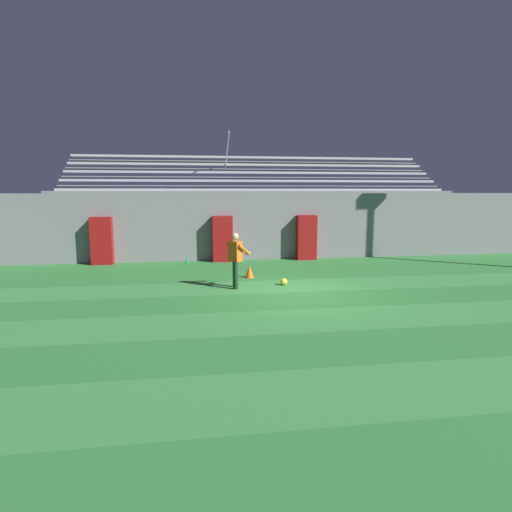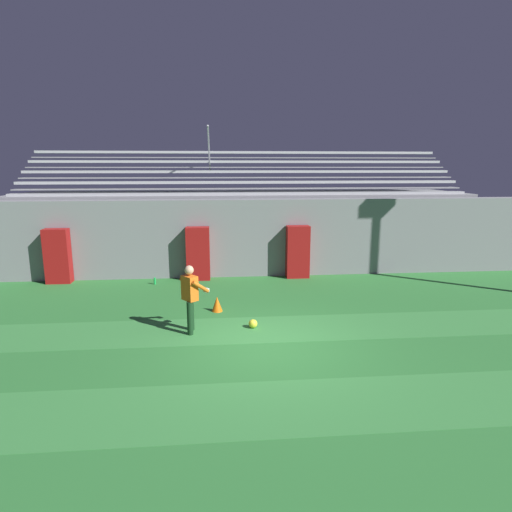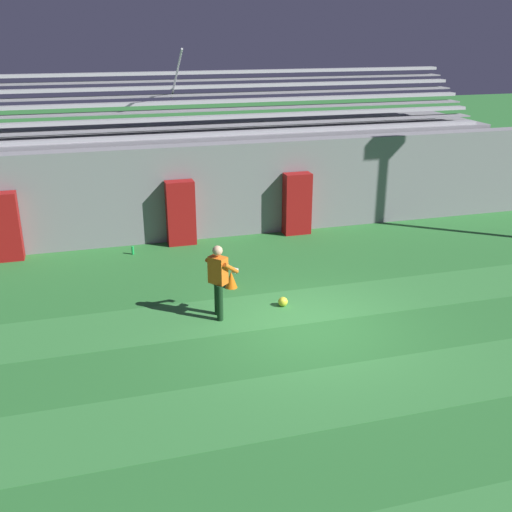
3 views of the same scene
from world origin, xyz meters
name	(u,v)px [view 3 (image 3 of 3)]	position (x,y,z in m)	size (l,w,h in m)	color
ground_plane	(310,327)	(0.00, 0.00, 0.00)	(80.00, 80.00, 0.00)	#2D7533
turf_stripe_mid	(360,390)	(0.00, -2.49, 0.00)	(28.00, 1.75, 0.01)	#38843D
turf_stripe_far	(294,307)	(0.00, 1.01, 0.00)	(28.00, 1.75, 0.01)	#38843D
back_wall	(236,189)	(0.00, 6.50, 1.40)	(24.00, 0.60, 2.80)	gray
padding_pillar_gate_left	(181,213)	(-1.78, 5.95, 0.94)	(0.82, 0.44, 1.89)	maroon
padding_pillar_gate_right	(297,204)	(1.78, 5.95, 0.94)	(0.82, 0.44, 1.89)	maroon
padding_pillar_far_left	(4,227)	(-6.57, 5.95, 0.94)	(0.82, 0.44, 1.89)	maroon
bleacher_stand	(219,169)	(0.00, 8.84, 1.50)	(18.00, 4.05, 5.43)	gray
goalkeeper	(219,277)	(-1.75, 0.98, 0.95)	(0.73, 0.74, 1.67)	#143319
soccer_ball	(283,302)	(-0.24, 1.12, 0.11)	(0.22, 0.22, 0.22)	yellow
traffic_cone	(231,279)	(-1.13, 2.46, 0.21)	(0.30, 0.30, 0.42)	orange
water_bottle	(133,250)	(-3.26, 5.44, 0.12)	(0.07, 0.07, 0.24)	green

